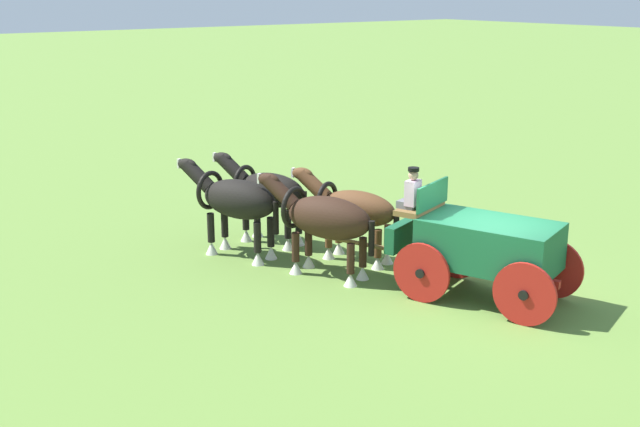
# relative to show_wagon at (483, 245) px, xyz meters

# --- Properties ---
(ground_plane) EXTENTS (220.00, 220.00, 0.00)m
(ground_plane) POSITION_rel_show_wagon_xyz_m (-0.14, -0.05, -1.20)
(ground_plane) COLOR olive
(show_wagon) EXTENTS (5.77, 2.95, 2.76)m
(show_wagon) POSITION_rel_show_wagon_xyz_m (0.00, 0.00, 0.00)
(show_wagon) COLOR #195B38
(show_wagon) RESTS_ON ground
(draft_horse_rear_near) EXTENTS (3.10, 1.64, 2.23)m
(draft_horse_rear_near) POSITION_rel_show_wagon_xyz_m (3.17, 1.82, 0.16)
(draft_horse_rear_near) COLOR #331E14
(draft_horse_rear_near) RESTS_ON ground
(draft_horse_rear_off) EXTENTS (2.94, 1.51, 2.14)m
(draft_horse_rear_off) POSITION_rel_show_wagon_xyz_m (3.63, 0.61, 0.08)
(draft_horse_rear_off) COLOR brown
(draft_horse_rear_off) RESTS_ON ground
(draft_horse_lead_near) EXTENTS (3.05, 1.61, 2.29)m
(draft_horse_lead_near) POSITION_rel_show_wagon_xyz_m (5.61, 2.70, 0.21)
(draft_horse_lead_near) COLOR black
(draft_horse_lead_near) RESTS_ON ground
(draft_horse_lead_off) EXTENTS (2.90, 1.51, 2.24)m
(draft_horse_lead_off) POSITION_rel_show_wagon_xyz_m (6.07, 1.48, 0.16)
(draft_horse_lead_off) COLOR black
(draft_horse_lead_off) RESTS_ON ground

